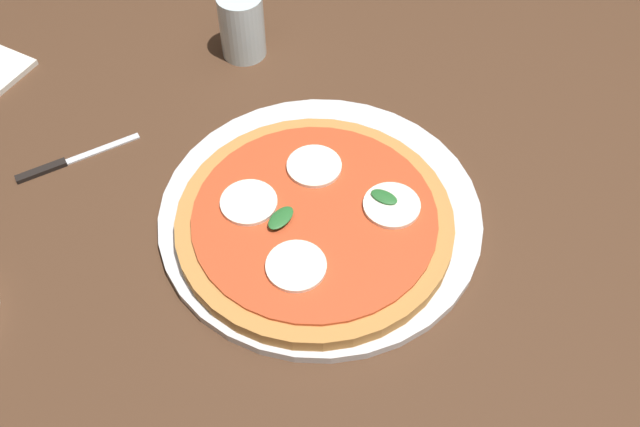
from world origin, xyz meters
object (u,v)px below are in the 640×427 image
at_px(pizza, 315,221).
at_px(glass_cup, 242,26).
at_px(serving_tray, 320,216).
at_px(dining_table, 388,268).
at_px(knife, 63,163).

xyz_separation_m(pizza, glass_cup, (0.15, -0.30, 0.02)).
bearing_deg(glass_cup, serving_tray, 117.75).
relative_size(dining_table, serving_tray, 4.11).
xyz_separation_m(knife, glass_cup, (-0.18, -0.24, 0.04)).
distance_m(knife, glass_cup, 0.31).
distance_m(serving_tray, pizza, 0.03).
bearing_deg(knife, pizza, 169.32).
relative_size(knife, glass_cup, 1.41).
xyz_separation_m(dining_table, serving_tray, (0.09, 0.00, 0.10)).
relative_size(dining_table, glass_cup, 16.49).
bearing_deg(pizza, glass_cup, -64.42).
distance_m(dining_table, knife, 0.43).
height_order(serving_tray, pizza, pizza).
distance_m(serving_tray, knife, 0.33).
bearing_deg(glass_cup, dining_table, 130.05).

